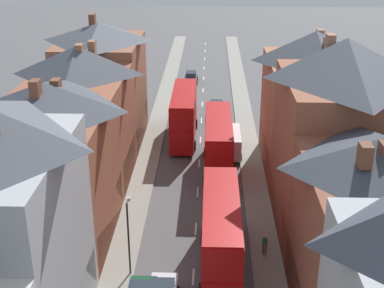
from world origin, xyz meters
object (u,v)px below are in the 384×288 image
(double_decker_bus_mid_street, at_px, (221,234))
(pedestrian_mid_left, at_px, (265,244))
(double_decker_bus_lead, at_px, (184,114))
(car_parked_left_a, at_px, (191,77))
(delivery_van, at_px, (230,142))
(double_decker_bus_far_approaching, at_px, (218,144))
(car_near_blue, at_px, (217,108))
(street_lamp, at_px, (129,232))

(double_decker_bus_mid_street, xyz_separation_m, pedestrian_mid_left, (3.18, 1.68, -1.78))
(double_decker_bus_lead, distance_m, car_parked_left_a, 21.62)
(double_decker_bus_lead, distance_m, delivery_van, 6.48)
(double_decker_bus_far_approaching, distance_m, car_parked_left_a, 29.91)
(delivery_van, relative_size, pedestrian_mid_left, 3.23)
(double_decker_bus_mid_street, bearing_deg, double_decker_bus_far_approaching, 90.00)
(double_decker_bus_mid_street, height_order, car_parked_left_a, double_decker_bus_mid_street)
(double_decker_bus_far_approaching, height_order, pedestrian_mid_left, double_decker_bus_far_approaching)
(car_parked_left_a, xyz_separation_m, delivery_van, (4.90, -25.49, 0.51))
(double_decker_bus_mid_street, height_order, car_near_blue, double_decker_bus_mid_street)
(double_decker_bus_mid_street, height_order, street_lamp, street_lamp)
(double_decker_bus_lead, relative_size, pedestrian_mid_left, 6.71)
(double_decker_bus_lead, height_order, car_parked_left_a, double_decker_bus_lead)
(delivery_van, bearing_deg, car_near_blue, 96.20)
(street_lamp, bearing_deg, double_decker_bus_mid_street, 6.27)
(double_decker_bus_mid_street, xyz_separation_m, car_near_blue, (0.01, 31.40, -1.99))
(car_near_blue, distance_m, pedestrian_mid_left, 29.89)
(car_parked_left_a, bearing_deg, car_near_blue, -75.09)
(car_near_blue, height_order, street_lamp, street_lamp)
(double_decker_bus_lead, distance_m, pedestrian_mid_left, 22.82)
(double_decker_bus_mid_street, bearing_deg, delivery_van, 86.14)
(double_decker_bus_far_approaching, bearing_deg, street_lamp, -110.74)
(double_decker_bus_far_approaching, bearing_deg, delivery_van, 72.43)
(car_near_blue, bearing_deg, delivery_van, -83.80)
(double_decker_bus_mid_street, distance_m, delivery_van, 19.53)
(double_decker_bus_lead, xyz_separation_m, car_near_blue, (3.61, 8.01, -1.99))
(car_parked_left_a, xyz_separation_m, street_lamp, (-2.45, -45.58, 2.41))
(double_decker_bus_mid_street, xyz_separation_m, street_lamp, (-6.04, -0.66, 0.43))
(delivery_van, bearing_deg, double_decker_bus_lead, 141.05)
(double_decker_bus_lead, distance_m, car_near_blue, 9.01)
(double_decker_bus_lead, relative_size, double_decker_bus_far_approaching, 1.00)
(double_decker_bus_mid_street, relative_size, car_near_blue, 2.65)
(double_decker_bus_lead, height_order, double_decker_bus_mid_street, same)
(car_near_blue, bearing_deg, double_decker_bus_far_approaching, -90.03)
(double_decker_bus_lead, height_order, double_decker_bus_far_approaching, same)
(car_parked_left_a, distance_m, delivery_van, 25.97)
(double_decker_bus_far_approaching, relative_size, car_parked_left_a, 2.70)
(pedestrian_mid_left, bearing_deg, car_near_blue, 96.08)
(pedestrian_mid_left, bearing_deg, double_decker_bus_lead, 107.33)
(car_near_blue, xyz_separation_m, street_lamp, (-6.05, -32.07, 2.42))
(car_near_blue, distance_m, street_lamp, 32.72)
(delivery_van, height_order, pedestrian_mid_left, delivery_van)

